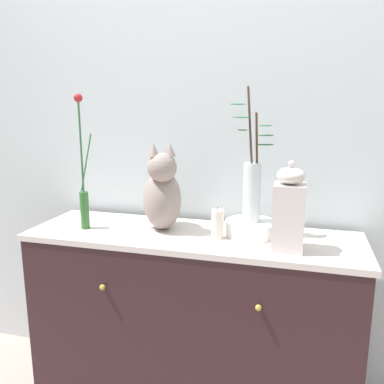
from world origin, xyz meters
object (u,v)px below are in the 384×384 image
Objects in this scene: sideboard at (192,322)px; cat_sitting at (162,194)px; vase_slim_green at (84,189)px; bowl_porcelain at (251,228)px; vase_glass_clear at (252,187)px; jar_lidded_porcelain at (289,211)px; candle_pillar at (217,224)px.

cat_sitting is (-0.14, 0.03, 0.57)m from sideboard.
bowl_porcelain is (0.71, 0.10, -0.15)m from vase_slim_green.
vase_slim_green is 0.73m from bowl_porcelain.
vase_slim_green is 1.06× the size of vase_glass_clear.
bowl_porcelain is (0.24, 0.05, 0.44)m from sideboard.
sideboard is at bearing -168.06° from vase_glass_clear.
vase_slim_green is at bearing 177.46° from jar_lidded_porcelain.
bowl_porcelain is at bearing 87.97° from vase_glass_clear.
bowl_porcelain is 0.64× the size of jar_lidded_porcelain.
vase_glass_clear reaches higher than bowl_porcelain.
vase_slim_green reaches higher than jar_lidded_porcelain.
sideboard is 0.49m from candle_pillar.
vase_slim_green is 1.72× the size of jar_lidded_porcelain.
sideboard is 0.66m from vase_glass_clear.
vase_slim_green is 4.40× the size of candle_pillar.
vase_glass_clear is (0.71, 0.10, 0.03)m from vase_slim_green.
jar_lidded_porcelain reaches higher than sideboard.
cat_sitting is 0.28m from candle_pillar.
bowl_porcelain is at bearing 12.31° from sideboard.
bowl_porcelain is at bearing 8.34° from vase_slim_green.
cat_sitting is at bearing 167.34° from jar_lidded_porcelain.
vase_glass_clear reaches higher than sideboard.
vase_glass_clear is at bearing 11.94° from sideboard.
bowl_porcelain is at bearing 33.05° from candle_pillar.
vase_glass_clear is at bearing 137.68° from jar_lidded_porcelain.
vase_glass_clear is 4.15× the size of candle_pillar.
vase_glass_clear is 1.62× the size of jar_lidded_porcelain.
vase_slim_green is at bearing -171.79° from vase_glass_clear.
cat_sitting is 0.34m from vase_slim_green.
candle_pillar is at bearing 2.26° from vase_slim_green.
vase_slim_green is at bearing -177.74° from candle_pillar.
vase_slim_green is at bearing -171.66° from bowl_porcelain.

